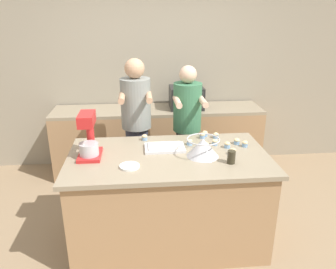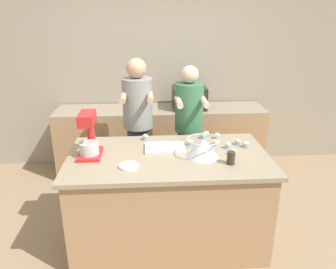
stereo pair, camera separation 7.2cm
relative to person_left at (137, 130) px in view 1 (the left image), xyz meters
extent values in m
plane|color=#937A5B|center=(0.29, -0.75, -0.89)|extent=(16.00, 16.00, 0.00)
cube|color=gray|center=(0.29, 1.13, 0.46)|extent=(10.00, 0.06, 2.70)
cube|color=#A87F56|center=(0.29, -0.75, -0.45)|extent=(1.75, 0.94, 0.87)
cube|color=gray|center=(0.29, -0.75, 0.00)|extent=(1.82, 1.00, 0.04)
cube|color=#A87F56|center=(0.29, 0.78, -0.46)|extent=(2.80, 0.60, 0.86)
cube|color=gray|center=(0.29, 0.78, 0.00)|extent=(2.80, 0.60, 0.04)
cylinder|color=#33384C|center=(0.00, 0.00, -0.43)|extent=(0.25, 0.25, 0.92)
cylinder|color=gray|center=(0.00, 0.00, 0.31)|extent=(0.33, 0.33, 0.55)
sphere|color=tan|center=(0.00, 0.00, 0.68)|extent=(0.21, 0.21, 0.21)
cylinder|color=tan|center=(-0.14, -0.17, 0.42)|extent=(0.06, 0.34, 0.06)
cylinder|color=tan|center=(0.14, -0.17, 0.42)|extent=(0.06, 0.34, 0.06)
cylinder|color=#232328|center=(0.57, 0.00, -0.45)|extent=(0.24, 0.24, 0.87)
cylinder|color=#38704C|center=(0.57, 0.00, 0.25)|extent=(0.31, 0.31, 0.54)
sphere|color=#DBB293|center=(0.57, 0.00, 0.61)|extent=(0.19, 0.19, 0.19)
cylinder|color=#DBB293|center=(0.43, -0.17, 0.36)|extent=(0.06, 0.34, 0.06)
cylinder|color=#DBB293|center=(0.70, -0.17, 0.36)|extent=(0.06, 0.34, 0.06)
cube|color=red|center=(-0.42, -0.72, 0.04)|extent=(0.20, 0.30, 0.03)
cylinder|color=red|center=(-0.42, -0.60, 0.19)|extent=(0.07, 0.07, 0.28)
cube|color=red|center=(-0.42, -0.73, 0.38)|extent=(0.13, 0.26, 0.10)
cylinder|color=#BCBCC1|center=(-0.42, -0.76, 0.11)|extent=(0.17, 0.17, 0.11)
cone|color=#BCBCC1|center=(0.59, -0.80, 0.10)|extent=(0.29, 0.29, 0.17)
torus|color=#BCBCC1|center=(0.59, -0.80, 0.18)|extent=(0.30, 0.30, 0.01)
cube|color=silver|center=(0.26, -0.61, 0.03)|extent=(0.38, 0.24, 0.02)
cube|color=white|center=(0.26, -0.61, 0.05)|extent=(0.31, 0.19, 0.02)
cube|color=black|center=(0.67, 0.78, 0.16)|extent=(0.44, 0.37, 0.29)
cube|color=black|center=(0.63, 0.59, 0.16)|extent=(0.30, 0.01, 0.23)
cube|color=#2D2D2D|center=(0.83, 0.59, 0.16)|extent=(0.09, 0.01, 0.23)
cylinder|color=#332D1E|center=(0.81, -0.97, 0.08)|extent=(0.07, 0.07, 0.11)
cylinder|color=white|center=(-0.06, -0.97, 0.03)|extent=(0.17, 0.17, 0.02)
cylinder|color=#759EC6|center=(0.87, -0.80, 0.04)|extent=(0.05, 0.05, 0.03)
ellipsoid|color=beige|center=(0.87, -0.80, 0.06)|extent=(0.06, 0.06, 0.03)
cylinder|color=#759EC6|center=(0.66, -0.62, 0.04)|extent=(0.05, 0.05, 0.03)
ellipsoid|color=beige|center=(0.66, -0.62, 0.06)|extent=(0.06, 0.06, 0.03)
cylinder|color=#759EC6|center=(0.51, -0.53, 0.04)|extent=(0.05, 0.05, 0.03)
ellipsoid|color=beige|center=(0.51, -0.53, 0.06)|extent=(0.06, 0.06, 0.03)
cylinder|color=#759EC6|center=(0.76, -0.56, 0.04)|extent=(0.05, 0.05, 0.03)
ellipsoid|color=beige|center=(0.76, -0.56, 0.06)|extent=(0.06, 0.06, 0.03)
cylinder|color=#759EC6|center=(0.67, -0.37, 0.04)|extent=(0.05, 0.05, 0.03)
ellipsoid|color=beige|center=(0.67, -0.37, 0.06)|extent=(0.06, 0.06, 0.03)
cylinder|color=#759EC6|center=(1.04, -0.63, 0.04)|extent=(0.05, 0.05, 0.03)
ellipsoid|color=beige|center=(1.04, -0.63, 0.06)|extent=(0.06, 0.06, 0.03)
cylinder|color=#759EC6|center=(0.98, -0.55, 0.04)|extent=(0.05, 0.05, 0.03)
ellipsoid|color=beige|center=(0.98, -0.55, 0.06)|extent=(0.06, 0.06, 0.03)
cylinder|color=#759EC6|center=(0.86, -0.64, 0.04)|extent=(0.05, 0.05, 0.03)
ellipsoid|color=beige|center=(0.86, -0.64, 0.06)|extent=(0.06, 0.06, 0.03)
cylinder|color=#759EC6|center=(0.08, -0.37, 0.04)|extent=(0.05, 0.05, 0.03)
ellipsoid|color=beige|center=(0.08, -0.37, 0.06)|extent=(0.06, 0.06, 0.03)
cylinder|color=#759EC6|center=(0.81, -0.38, 0.04)|extent=(0.05, 0.05, 0.03)
ellipsoid|color=beige|center=(0.81, -0.38, 0.06)|extent=(0.06, 0.06, 0.03)
cylinder|color=#759EC6|center=(0.71, -0.31, 0.04)|extent=(0.05, 0.05, 0.03)
ellipsoid|color=beige|center=(0.71, -0.31, 0.06)|extent=(0.06, 0.06, 0.03)
camera|label=1|loc=(0.03, -3.46, 1.24)|focal=35.00mm
camera|label=2|loc=(0.10, -3.46, 1.24)|focal=35.00mm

